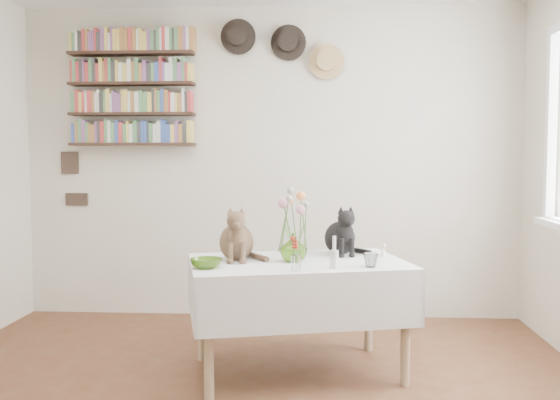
# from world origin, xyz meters

# --- Properties ---
(room) EXTENTS (4.08, 4.58, 2.58)m
(room) POSITION_xyz_m (0.00, 0.00, 1.25)
(room) COLOR brown
(room) RESTS_ON ground
(dining_table) EXTENTS (1.43, 1.10, 0.68)m
(dining_table) POSITION_xyz_m (0.27, 0.90, 0.51)
(dining_table) COLOR white
(dining_table) RESTS_ON room
(tabby_cat) EXTENTS (0.26, 0.31, 0.34)m
(tabby_cat) POSITION_xyz_m (-0.10, 0.91, 0.85)
(tabby_cat) COLOR brown
(tabby_cat) RESTS_ON dining_table
(black_cat) EXTENTS (0.29, 0.32, 0.32)m
(black_cat) POSITION_xyz_m (0.53, 1.17, 0.84)
(black_cat) COLOR black
(black_cat) RESTS_ON dining_table
(flower_vase) EXTENTS (0.19, 0.19, 0.17)m
(flower_vase) POSITION_xyz_m (0.25, 0.87, 0.76)
(flower_vase) COLOR #9ACD4B
(flower_vase) RESTS_ON dining_table
(green_bowl) EXTENTS (0.25, 0.25, 0.05)m
(green_bowl) POSITION_xyz_m (-0.23, 0.62, 0.71)
(green_bowl) COLOR #9ACD4B
(green_bowl) RESTS_ON dining_table
(drinking_glass) EXTENTS (0.10, 0.10, 0.08)m
(drinking_glass) POSITION_xyz_m (0.69, 0.71, 0.72)
(drinking_glass) COLOR white
(drinking_glass) RESTS_ON dining_table
(candlestick) EXTENTS (0.05, 0.05, 0.18)m
(candlestick) POSITION_xyz_m (0.48, 0.66, 0.74)
(candlestick) COLOR white
(candlestick) RESTS_ON dining_table
(berry_jar) EXTENTS (0.05, 0.05, 0.22)m
(berry_jar) POSITION_xyz_m (0.27, 0.57, 0.78)
(berry_jar) COLOR white
(berry_jar) RESTS_ON dining_table
(porcelain_figurine) EXTENTS (0.04, 0.04, 0.08)m
(porcelain_figurine) POSITION_xyz_m (0.80, 1.08, 0.72)
(porcelain_figurine) COLOR white
(porcelain_figurine) RESTS_ON dining_table
(flower_bouquet) EXTENTS (0.17, 0.13, 0.39)m
(flower_bouquet) POSITION_xyz_m (0.25, 0.88, 1.02)
(flower_bouquet) COLOR #4C7233
(flower_bouquet) RESTS_ON flower_vase
(bookshelf_unit) EXTENTS (1.00, 0.16, 0.91)m
(bookshelf_unit) POSITION_xyz_m (-1.10, 2.16, 1.84)
(bookshelf_unit) COLOR #331F15
(bookshelf_unit) RESTS_ON room
(wall_hats) EXTENTS (0.98, 0.09, 0.48)m
(wall_hats) POSITION_xyz_m (0.12, 2.19, 2.17)
(wall_hats) COLOR black
(wall_hats) RESTS_ON room
(wall_art_plaques) EXTENTS (0.21, 0.02, 0.44)m
(wall_art_plaques) POSITION_xyz_m (-1.63, 2.23, 1.12)
(wall_art_plaques) COLOR #38281E
(wall_art_plaques) RESTS_ON room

